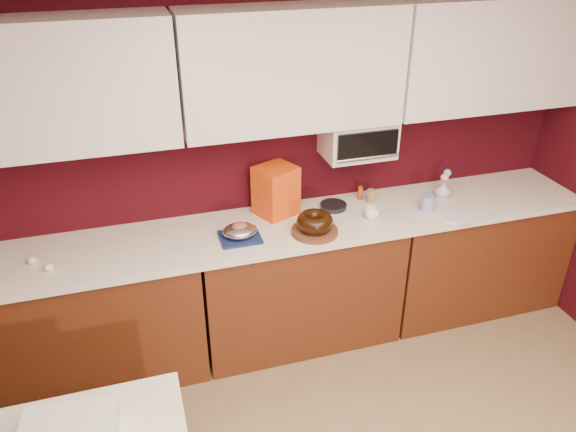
% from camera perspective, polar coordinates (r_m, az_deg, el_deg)
% --- Properties ---
extents(wall_back, '(4.00, 0.02, 2.50)m').
position_cam_1_polar(wall_back, '(3.70, -0.37, 6.27)').
color(wall_back, '#38070E').
rests_on(wall_back, floor).
extents(base_cabinet_left, '(1.31, 0.58, 0.86)m').
position_cam_1_polar(base_cabinet_left, '(3.73, -19.20, -9.92)').
color(base_cabinet_left, '#552611').
rests_on(base_cabinet_left, floor).
extents(base_cabinet_center, '(1.31, 0.58, 0.86)m').
position_cam_1_polar(base_cabinet_center, '(3.84, 0.99, -6.84)').
color(base_cabinet_center, '#552611').
rests_on(base_cabinet_center, floor).
extents(base_cabinet_right, '(1.31, 0.58, 0.86)m').
position_cam_1_polar(base_cabinet_right, '(4.37, 17.92, -3.57)').
color(base_cabinet_right, '#552611').
rests_on(base_cabinet_right, floor).
extents(countertop, '(4.00, 0.62, 0.04)m').
position_cam_1_polar(countertop, '(3.60, 1.05, -1.00)').
color(countertop, white).
rests_on(countertop, base_cabinet_center).
extents(upper_cabinet_left, '(1.31, 0.33, 0.70)m').
position_cam_1_polar(upper_cabinet_left, '(3.24, -23.25, 11.91)').
color(upper_cabinet_left, white).
rests_on(upper_cabinet_left, wall_back).
extents(upper_cabinet_center, '(1.31, 0.33, 0.70)m').
position_cam_1_polar(upper_cabinet_center, '(3.36, 0.43, 14.72)').
color(upper_cabinet_center, white).
rests_on(upper_cabinet_center, wall_back).
extents(upper_cabinet_right, '(1.31, 0.33, 0.70)m').
position_cam_1_polar(upper_cabinet_right, '(3.96, 19.91, 15.23)').
color(upper_cabinet_right, white).
rests_on(upper_cabinet_right, wall_back).
extents(toaster_oven, '(0.45, 0.30, 0.25)m').
position_cam_1_polar(toaster_oven, '(3.67, 7.09, 7.97)').
color(toaster_oven, white).
rests_on(toaster_oven, upper_cabinet_center).
extents(toaster_oven_door, '(0.40, 0.02, 0.18)m').
position_cam_1_polar(toaster_oven_door, '(3.54, 8.11, 7.08)').
color(toaster_oven_door, black).
rests_on(toaster_oven_door, toaster_oven).
extents(toaster_oven_handle, '(0.42, 0.02, 0.02)m').
position_cam_1_polar(toaster_oven_handle, '(3.55, 8.13, 5.87)').
color(toaster_oven_handle, silver).
rests_on(toaster_oven_handle, toaster_oven).
extents(cake_base, '(0.37, 0.37, 0.03)m').
position_cam_1_polar(cake_base, '(3.48, 2.73, -1.55)').
color(cake_base, brown).
rests_on(cake_base, countertop).
extents(bundt_cake, '(0.26, 0.26, 0.09)m').
position_cam_1_polar(bundt_cake, '(3.44, 2.75, -0.59)').
color(bundt_cake, black).
rests_on(bundt_cake, cake_base).
extents(navy_towel, '(0.25, 0.21, 0.02)m').
position_cam_1_polar(navy_towel, '(3.43, -4.89, -2.16)').
color(navy_towel, navy).
rests_on(navy_towel, countertop).
extents(foil_ham_nest, '(0.23, 0.20, 0.08)m').
position_cam_1_polar(foil_ham_nest, '(3.41, -4.93, -1.50)').
color(foil_ham_nest, silver).
rests_on(foil_ham_nest, navy_towel).
extents(roasted_ham, '(0.12, 0.12, 0.06)m').
position_cam_1_polar(roasted_ham, '(3.39, -4.94, -1.14)').
color(roasted_ham, '#9F5449').
rests_on(roasted_ham, foil_ham_nest).
extents(pandoro_box, '(0.31, 0.30, 0.33)m').
position_cam_1_polar(pandoro_box, '(3.63, -1.24, 2.60)').
color(pandoro_box, red).
rests_on(pandoro_box, countertop).
extents(dark_pan, '(0.18, 0.18, 0.03)m').
position_cam_1_polar(dark_pan, '(3.77, 4.64, 1.03)').
color(dark_pan, black).
rests_on(dark_pan, countertop).
extents(coffee_mug, '(0.11, 0.11, 0.09)m').
position_cam_1_polar(coffee_mug, '(3.66, 8.55, 0.38)').
color(coffee_mug, white).
rests_on(coffee_mug, countertop).
extents(blue_jar, '(0.11, 0.11, 0.11)m').
position_cam_1_polar(blue_jar, '(3.83, 14.03, 1.28)').
color(blue_jar, '#1C2C9B').
rests_on(blue_jar, countertop).
extents(flower_vase, '(0.10, 0.10, 0.13)m').
position_cam_1_polar(flower_vase, '(4.04, 15.46, 2.70)').
color(flower_vase, silver).
rests_on(flower_vase, countertop).
extents(flower_pink, '(0.06, 0.06, 0.06)m').
position_cam_1_polar(flower_pink, '(4.00, 15.62, 3.79)').
color(flower_pink, pink).
rests_on(flower_pink, flower_vase).
extents(flower_blue, '(0.05, 0.05, 0.05)m').
position_cam_1_polar(flower_blue, '(4.02, 15.88, 4.23)').
color(flower_blue, '#82B3D1').
rests_on(flower_blue, flower_vase).
extents(china_plate, '(0.27, 0.27, 0.01)m').
position_cam_1_polar(china_plate, '(3.82, 16.88, 0.02)').
color(china_plate, white).
rests_on(china_plate, countertop).
extents(amber_bottle, '(0.04, 0.04, 0.10)m').
position_cam_1_polar(amber_bottle, '(3.89, 7.35, 2.33)').
color(amber_bottle, '#9A461C').
rests_on(amber_bottle, countertop).
extents(paper_cup, '(0.06, 0.06, 0.09)m').
position_cam_1_polar(paper_cup, '(3.87, 8.42, 2.00)').
color(paper_cup, olive).
rests_on(paper_cup, countertop).
extents(egg_left, '(0.06, 0.05, 0.04)m').
position_cam_1_polar(egg_left, '(3.39, -23.13, -4.82)').
color(egg_left, white).
rests_on(egg_left, countertop).
extents(egg_right, '(0.07, 0.06, 0.04)m').
position_cam_1_polar(egg_right, '(3.49, -24.57, -4.10)').
color(egg_right, silver).
rests_on(egg_right, countertop).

